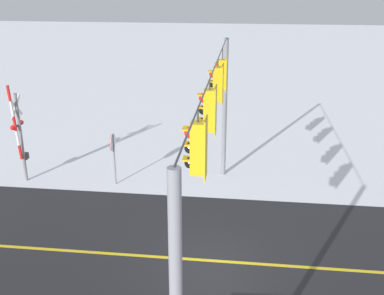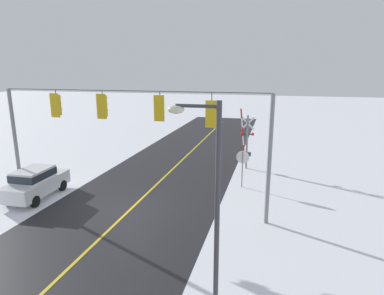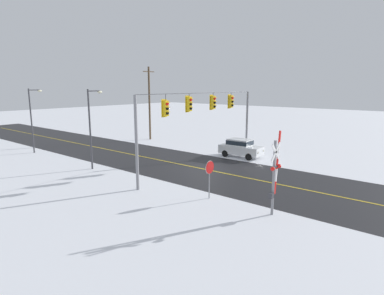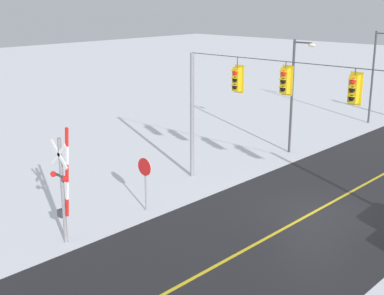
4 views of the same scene
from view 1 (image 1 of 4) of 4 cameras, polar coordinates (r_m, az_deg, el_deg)
The scene contains 4 objects.
ground_plane at distance 15.28m, azimuth 2.32°, elevation -13.85°, with size 160.00×160.00×0.00m, color white.
signal_span at distance 13.38m, azimuth 2.56°, elevation 2.23°, with size 14.20×0.47×6.22m.
stop_sign at distance 20.02m, azimuth -9.74°, elevation 0.00°, with size 0.80×0.09×2.35m.
railroad_crossing at distance 21.23m, azimuth -20.59°, elevation 1.70°, with size 1.06×0.31×4.46m.
Camera 1 is at (12.60, 0.92, 8.60)m, focal length 43.07 mm.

